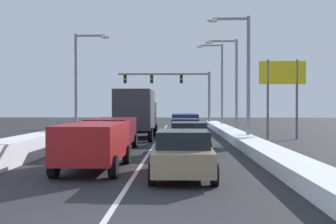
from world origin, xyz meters
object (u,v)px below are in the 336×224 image
suv_navy_right_lane_fourth (185,122)px  suv_maroon_center_lane_second (112,131)px  street_lamp_left_mid (81,75)px  suv_red_center_lane_nearest (94,142)px  street_lamp_right_far (219,78)px  sedan_green_right_lane_second (189,137)px  box_truck_center_lane_third (137,112)px  street_lamp_right_mid (232,77)px  street_lamp_right_near (242,67)px  roadside_sign_right (282,81)px  sedan_white_right_lane_third (185,131)px  traffic_light_gantry (177,85)px  sedan_tan_right_lane_nearest (183,153)px  sedan_charcoal_center_lane_fourth (144,123)px

suv_navy_right_lane_fourth → suv_maroon_center_lane_second: (-3.84, -11.50, 0.00)m
street_lamp_left_mid → suv_red_center_lane_nearest: bearing=-75.4°
suv_red_center_lane_nearest → street_lamp_right_far: (6.95, 27.54, 4.04)m
sedan_green_right_lane_second → suv_maroon_center_lane_second: 3.97m
box_truck_center_lane_third → street_lamp_right_mid: 9.21m
street_lamp_right_near → roadside_sign_right: 4.73m
suv_red_center_lane_nearest → street_lamp_right_far: bearing=75.8°
street_lamp_right_near → sedan_green_right_lane_second: bearing=-121.4°
sedan_white_right_lane_third → suv_navy_right_lane_fourth: size_ratio=0.92×
box_truck_center_lane_third → traffic_light_gantry: size_ratio=0.68×
traffic_light_gantry → street_lamp_right_near: (4.17, -22.52, -0.03)m
suv_maroon_center_lane_second → street_lamp_right_mid: size_ratio=0.64×
suv_red_center_lane_nearest → street_lamp_right_mid: (7.27, 19.35, 3.61)m
suv_navy_right_lane_fourth → traffic_light_gantry: (-0.73, 15.74, 3.71)m
street_lamp_right_far → street_lamp_left_mid: 15.79m
sedan_tan_right_lane_nearest → suv_navy_right_lane_fourth: bearing=89.1°
suv_navy_right_lane_fourth → suv_red_center_lane_nearest: (-3.47, -17.93, 0.00)m
traffic_light_gantry → street_lamp_right_mid: size_ratio=1.38×
suv_maroon_center_lane_second → street_lamp_left_mid: street_lamp_left_mid is taller
sedan_tan_right_lane_nearest → box_truck_center_lane_third: bearing=101.2°
street_lamp_right_near → street_lamp_left_mid: street_lamp_right_near is taller
suv_red_center_lane_nearest → street_lamp_right_near: bearing=58.2°
sedan_white_right_lane_third → street_lamp_left_mid: (-7.69, 5.37, 3.87)m
sedan_tan_right_lane_nearest → sedan_white_right_lane_third: size_ratio=1.00×
street_lamp_right_far → suv_red_center_lane_nearest: bearing=-104.2°
suv_navy_right_lane_fourth → box_truck_center_lane_third: bearing=-133.0°
sedan_white_right_lane_third → roadside_sign_right: size_ratio=0.82×
sedan_charcoal_center_lane_fourth → street_lamp_right_near: size_ratio=0.58×
sedan_green_right_lane_second → sedan_charcoal_center_lane_fourth: same height
suv_navy_right_lane_fourth → street_lamp_left_mid: (-7.78, -1.45, 3.62)m
traffic_light_gantry → street_lamp_right_mid: street_lamp_right_mid is taller
suv_navy_right_lane_fourth → traffic_light_gantry: traffic_light_gantry is taller
box_truck_center_lane_third → sedan_green_right_lane_second: bearing=-68.6°
suv_red_center_lane_nearest → sedan_green_right_lane_second: bearing=57.9°
street_lamp_right_near → street_lamp_right_far: (0.05, 16.39, 0.37)m
sedan_green_right_lane_second → suv_maroon_center_lane_second: size_ratio=0.92×
suv_red_center_lane_nearest → traffic_light_gantry: 33.99m
suv_maroon_center_lane_second → box_truck_center_lane_third: bearing=86.8°
traffic_light_gantry → street_lamp_right_mid: 15.02m
street_lamp_right_mid → street_lamp_left_mid: 11.92m
sedan_green_right_lane_second → suv_red_center_lane_nearest: suv_red_center_lane_nearest is taller
sedan_white_right_lane_third → roadside_sign_right: (6.78, 3.41, 3.25)m
sedan_green_right_lane_second → box_truck_center_lane_third: 9.44m
street_lamp_right_far → street_lamp_right_near: bearing=-90.2°
suv_navy_right_lane_fourth → suv_red_center_lane_nearest: bearing=-101.0°
sedan_tan_right_lane_nearest → sedan_white_right_lane_third: 12.48m
sedan_charcoal_center_lane_fourth → suv_red_center_lane_nearest: bearing=-89.6°
box_truck_center_lane_third → street_lamp_left_mid: size_ratio=0.94×
suv_navy_right_lane_fourth → traffic_light_gantry: size_ratio=0.46×
box_truck_center_lane_third → street_lamp_right_near: (6.83, -3.13, 2.79)m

